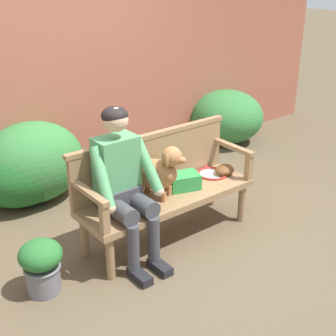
{
  "coord_description": "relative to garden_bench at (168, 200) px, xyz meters",
  "views": [
    {
      "loc": [
        -2.27,
        -2.9,
        2.32
      ],
      "look_at": [
        0.0,
        0.0,
        0.69
      ],
      "focal_mm": 50.06,
      "sensor_mm": 36.0,
      "label": 1
    }
  ],
  "objects": [
    {
      "name": "ground_plane",
      "position": [
        0.0,
        0.0,
        -0.38
      ],
      "size": [
        40.0,
        40.0,
        0.0
      ],
      "primitive_type": "plane",
      "color": "brown"
    },
    {
      "name": "brick_garden_fence",
      "position": [
        0.0,
        1.85,
        0.81
      ],
      "size": [
        8.0,
        0.3,
        2.39
      ],
      "primitive_type": "cube",
      "color": "#9E5642",
      "rests_on": "ground"
    },
    {
      "name": "hedge_bush_mid_left",
      "position": [
        -0.64,
        1.45,
        0.04
      ],
      "size": [
        1.08,
        0.87,
        0.84
      ],
      "primitive_type": "ellipsoid",
      "color": "#337538",
      "rests_on": "ground"
    },
    {
      "name": "hedge_bush_mid_right",
      "position": [
        -0.78,
        1.47,
        -0.02
      ],
      "size": [
        1.0,
        0.87,
        0.73
      ],
      "primitive_type": "ellipsoid",
      "color": "#1E5B23",
      "rests_on": "ground"
    },
    {
      "name": "hedge_bush_far_left",
      "position": [
        2.17,
        1.46,
        -0.02
      ],
      "size": [
        1.01,
        1.0,
        0.72
      ],
      "primitive_type": "ellipsoid",
      "color": "#337538",
      "rests_on": "ground"
    },
    {
      "name": "garden_bench",
      "position": [
        0.0,
        0.0,
        0.0
      ],
      "size": [
        1.64,
        0.54,
        0.44
      ],
      "color": "#93704C",
      "rests_on": "ground"
    },
    {
      "name": "bench_backrest",
      "position": [
        0.0,
        0.24,
        0.31
      ],
      "size": [
        1.68,
        0.06,
        0.5
      ],
      "color": "#93704C",
      "rests_on": "garden_bench"
    },
    {
      "name": "bench_armrest_left_end",
      "position": [
        -0.78,
        -0.09,
        0.26
      ],
      "size": [
        0.06,
        0.54,
        0.28
      ],
      "color": "#93704C",
      "rests_on": "garden_bench"
    },
    {
      "name": "bench_armrest_right_end",
      "position": [
        0.78,
        -0.09,
        0.26
      ],
      "size": [
        0.06,
        0.54,
        0.28
      ],
      "color": "#93704C",
      "rests_on": "garden_bench"
    },
    {
      "name": "person_seated",
      "position": [
        -0.47,
        -0.02,
        0.33
      ],
      "size": [
        0.56,
        0.67,
        1.31
      ],
      "color": "black",
      "rests_on": "ground"
    },
    {
      "name": "dog_on_bench",
      "position": [
        -0.09,
        0.0,
        0.3
      ],
      "size": [
        0.37,
        0.47,
        0.48
      ],
      "color": "#AD7042",
      "rests_on": "garden_bench"
    },
    {
      "name": "tennis_racket",
      "position": [
        0.6,
        0.09,
        0.07
      ],
      "size": [
        0.37,
        0.58,
        0.03
      ],
      "color": "red",
      "rests_on": "garden_bench"
    },
    {
      "name": "baseball_glove",
      "position": [
        0.69,
        -0.01,
        0.1
      ],
      "size": [
        0.25,
        0.21,
        0.09
      ],
      "primitive_type": "ellipsoid",
      "rotation": [
        0.0,
        0.0,
        0.17
      ],
      "color": "brown",
      "rests_on": "garden_bench"
    },
    {
      "name": "sports_bag",
      "position": [
        0.18,
        0.01,
        0.13
      ],
      "size": [
        0.33,
        0.28,
        0.14
      ],
      "primitive_type": "cube",
      "rotation": [
        0.0,
        0.0,
        -0.31
      ],
      "color": "#2D8E42",
      "rests_on": "garden_bench"
    },
    {
      "name": "potted_plant",
      "position": [
        -1.22,
        -0.03,
        -0.14
      ],
      "size": [
        0.33,
        0.33,
        0.44
      ],
      "color": "slate",
      "rests_on": "ground"
    }
  ]
}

